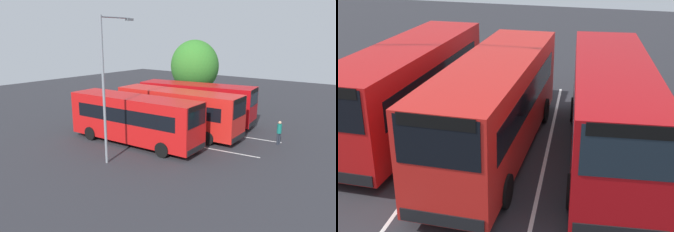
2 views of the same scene
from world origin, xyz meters
The scene contains 6 objects.
ground_plane centered at (0.00, 0.00, 0.00)m, with size 72.56×72.56×0.00m, color #2B2B30.
bus_far_left centered at (-0.75, -3.74, 1.88)m, with size 10.33×3.13×3.43m.
bus_center_left centered at (0.25, 0.13, 1.88)m, with size 10.32×3.09×3.43m.
bus_center_right centered at (-0.54, 3.95, 1.88)m, with size 10.44×4.06×3.43m.
lane_stripe_outer_left centered at (0.00, -1.93, 0.00)m, with size 15.18×0.12×0.01m, color silver.
lane_stripe_inner_left centered at (0.00, 1.93, 0.00)m, with size 15.18×0.12×0.01m, color silver.
Camera 2 is at (13.60, 4.86, 7.16)m, focal length 46.97 mm.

